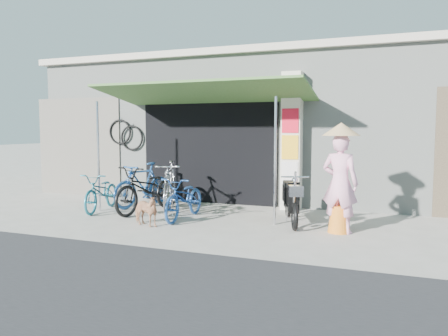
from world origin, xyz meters
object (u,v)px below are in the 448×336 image
at_px(bike_navy, 185,198).
at_px(street_dog, 145,210).
at_px(bike_black, 148,189).
at_px(bike_silver, 170,186).
at_px(nun, 340,179).
at_px(bike_blue, 143,185).
at_px(bike_teal, 102,192).
at_px(moped, 291,200).

relative_size(bike_navy, street_dog, 2.34).
distance_m(bike_black, bike_silver, 0.48).
bearing_deg(nun, bike_blue, -0.41).
height_order(bike_teal, bike_silver, bike_silver).
xyz_separation_m(street_dog, moped, (2.44, 1.21, 0.15)).
bearing_deg(bike_black, bike_navy, -8.97).
height_order(bike_blue, nun, nun).
xyz_separation_m(bike_blue, bike_black, (0.48, -0.59, -0.00)).
xyz_separation_m(bike_blue, bike_silver, (0.85, -0.28, 0.04)).
bearing_deg(bike_navy, nun, -2.18).
relative_size(bike_black, bike_silver, 1.06).
xyz_separation_m(bike_black, moped, (3.07, 0.03, -0.07)).
distance_m(bike_blue, street_dog, 2.11).
xyz_separation_m(bike_black, bike_silver, (0.36, 0.31, 0.04)).
distance_m(bike_black, moped, 3.07).
bearing_deg(nun, bike_silver, 0.89).
bearing_deg(bike_teal, nun, -14.70).
distance_m(bike_blue, bike_silver, 0.89).
relative_size(moped, nun, 0.88).
distance_m(bike_silver, street_dog, 1.54).
height_order(bike_black, bike_navy, bike_black).
xyz_separation_m(bike_blue, bike_navy, (1.53, -0.95, -0.08)).
xyz_separation_m(bike_teal, bike_navy, (2.06, -0.16, 0.01)).
bearing_deg(nun, moped, -13.89).
bearing_deg(street_dog, bike_silver, 29.15).
bearing_deg(bike_blue, nun, 4.09).
bearing_deg(bike_teal, bike_blue, 43.87).
height_order(bike_silver, street_dog, bike_silver).
distance_m(bike_silver, nun, 3.74).
xyz_separation_m(street_dog, nun, (3.37, 0.75, 0.63)).
bearing_deg(bike_navy, bike_silver, 134.61).
height_order(bike_black, bike_silver, bike_silver).
height_order(bike_black, nun, nun).
bearing_deg(moped, street_dog, -171.52).
height_order(bike_silver, moped, bike_silver).
bearing_deg(nun, bike_teal, 9.80).
height_order(bike_black, street_dog, bike_black).
xyz_separation_m(bike_teal, moped, (4.09, 0.23, 0.02)).
bearing_deg(bike_silver, bike_navy, -64.81).
relative_size(bike_navy, moped, 0.97).
xyz_separation_m(bike_black, street_dog, (0.63, -1.19, -0.21)).
bearing_deg(bike_blue, moped, 7.97).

